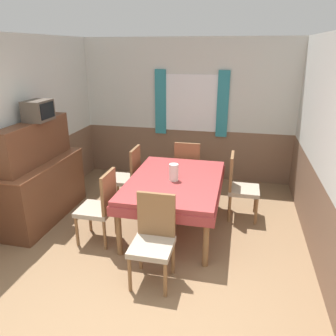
# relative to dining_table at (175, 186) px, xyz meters

# --- Properties ---
(ground_plane) EXTENTS (16.00, 16.00, 0.00)m
(ground_plane) POSITION_rel_dining_table_xyz_m (-0.19, -1.96, -0.64)
(ground_plane) COLOR #846647
(wall_back) EXTENTS (4.33, 0.09, 2.60)m
(wall_back) POSITION_rel_dining_table_xyz_m (-0.18, 2.01, 0.66)
(wall_back) COLOR silver
(wall_back) RESTS_ON ground_plane
(wall_left) EXTENTS (0.05, 4.35, 2.60)m
(wall_left) POSITION_rel_dining_table_xyz_m (-2.18, 0.01, 0.66)
(wall_left) COLOR silver
(wall_left) RESTS_ON ground_plane
(wall_right) EXTENTS (0.05, 4.35, 2.60)m
(wall_right) POSITION_rel_dining_table_xyz_m (1.80, 0.01, 0.66)
(wall_right) COLOR silver
(wall_right) RESTS_ON ground_plane
(dining_table) EXTENTS (1.25, 1.76, 0.74)m
(dining_table) POSITION_rel_dining_table_xyz_m (0.00, 0.00, 0.00)
(dining_table) COLOR #9E3838
(dining_table) RESTS_ON ground_plane
(chair_head_near) EXTENTS (0.44, 0.44, 0.97)m
(chair_head_near) POSITION_rel_dining_table_xyz_m (-0.00, -1.12, -0.13)
(chair_head_near) COLOR brown
(chair_head_near) RESTS_ON ground_plane
(chair_left_far) EXTENTS (0.44, 0.44, 0.97)m
(chair_left_far) POSITION_rel_dining_table_xyz_m (-0.86, 0.54, -0.13)
(chair_left_far) COLOR brown
(chair_left_far) RESTS_ON ground_plane
(chair_left_near) EXTENTS (0.44, 0.44, 0.97)m
(chair_left_near) POSITION_rel_dining_table_xyz_m (-0.86, -0.54, -0.13)
(chair_left_near) COLOR brown
(chair_left_near) RESTS_ON ground_plane
(chair_head_window) EXTENTS (0.44, 0.44, 0.97)m
(chair_head_window) POSITION_rel_dining_table_xyz_m (0.00, 1.12, -0.13)
(chair_head_window) COLOR brown
(chair_head_window) RESTS_ON ground_plane
(chair_right_far) EXTENTS (0.44, 0.44, 0.97)m
(chair_right_far) POSITION_rel_dining_table_xyz_m (0.86, 0.54, -0.13)
(chair_right_far) COLOR brown
(chair_right_far) RESTS_ON ground_plane
(sideboard) EXTENTS (0.46, 1.60, 1.47)m
(sideboard) POSITION_rel_dining_table_xyz_m (-1.92, -0.14, -0.02)
(sideboard) COLOR brown
(sideboard) RESTS_ON ground_plane
(tv) EXTENTS (0.29, 0.39, 0.28)m
(tv) POSITION_rel_dining_table_xyz_m (-1.90, -0.07, 0.96)
(tv) COLOR #51473D
(tv) RESTS_ON sideboard
(vase) EXTENTS (0.13, 0.13, 0.23)m
(vase) POSITION_rel_dining_table_xyz_m (-0.01, -0.05, 0.22)
(vase) COLOR silver
(vase) RESTS_ON dining_table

